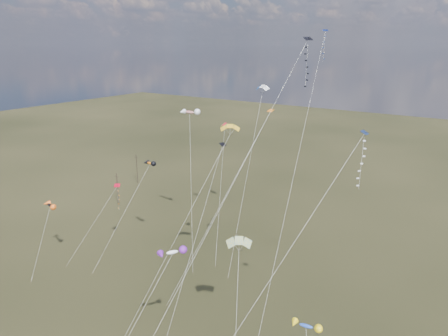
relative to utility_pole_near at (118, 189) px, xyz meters
The scene contains 17 objects.
utility_pole_near is the anchor object (origin of this frame).
utility_pole_far 16.12m from the utility_pole_near, 119.74° to the left, with size 1.40×0.20×8.00m.
diamond_black_high 60.71m from the utility_pole_near, 19.25° to the right, with size 7.78×29.20×37.31m.
diamond_navy_tall 56.62m from the utility_pole_near, ahead, with size 5.62×30.67×38.53m.
diamond_black_mid 41.75m from the utility_pole_near, 21.59° to the right, with size 3.44×17.95×22.19m.
diamond_red_low 25.34m from the utility_pole_near, 41.23° to the right, with size 6.11×8.72×13.68m.
diamond_navy_right 66.11m from the utility_pole_near, 20.09° to the right, with size 11.43×18.79×28.71m.
diamond_orange_center 44.89m from the utility_pole_near, 16.61° to the right, with size 8.93×15.22×27.56m.
parafoil_yellow 49.85m from the utility_pole_near, 21.18° to the right, with size 8.38×15.67×26.99m.
parafoil_blue_white 43.28m from the utility_pole_near, ahead, with size 4.76×17.06×29.94m.
parafoil_striped 53.88m from the utility_pole_near, 25.88° to the right, with size 7.40×11.71×15.42m.
parafoil_tricolor 32.37m from the utility_pole_near, 10.02° to the left, with size 8.79×15.23×22.15m.
novelty_black_orange 27.16m from the utility_pole_near, 65.21° to the right, with size 3.41×6.98×11.45m.
novelty_orange_black 28.22m from the utility_pole_near, 27.42° to the right, with size 4.73×12.04×17.56m.
novelty_white_purple 55.63m from the utility_pole_near, 35.15° to the right, with size 4.71×12.55×16.46m.
novelty_redwhite_stripe 32.15m from the utility_pole_near, ahead, with size 10.12×11.14×25.49m.
novelty_blue_yellow 65.77m from the utility_pole_near, 26.37° to the right, with size 5.39×6.15×12.14m.
Camera 1 is at (31.36, -28.77, 36.58)m, focal length 32.00 mm.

